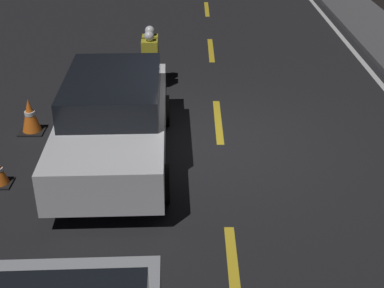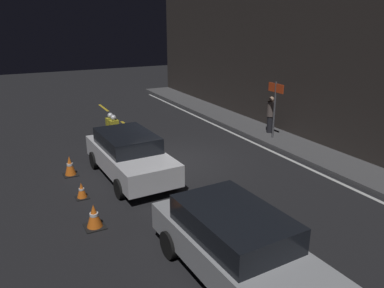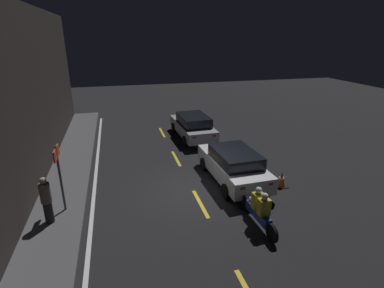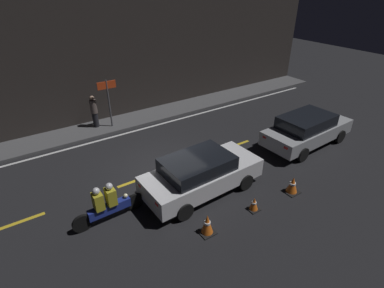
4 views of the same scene
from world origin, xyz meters
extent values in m
plane|color=black|center=(0.00, 0.00, 0.00)|extent=(56.00, 56.00, 0.00)
cube|color=gold|center=(-10.00, 0.00, 0.00)|extent=(2.00, 0.14, 0.01)
cube|color=gold|center=(-5.50, 0.00, 0.00)|extent=(2.00, 0.14, 0.01)
cube|color=gold|center=(-1.00, 0.00, 0.00)|extent=(2.00, 0.14, 0.01)
cube|color=gold|center=(3.50, 0.00, 0.00)|extent=(2.00, 0.14, 0.01)
cube|color=silver|center=(0.50, -1.86, 0.64)|extent=(4.37, 1.90, 0.67)
cube|color=black|center=(0.28, -1.87, 1.22)|extent=(2.43, 1.65, 0.49)
cube|color=red|center=(-1.65, -1.38, 0.80)|extent=(0.07, 0.20, 0.10)
cube|color=red|center=(-1.60, -2.51, 0.80)|extent=(0.07, 0.20, 0.10)
cylinder|color=black|center=(1.80, -0.96, 0.30)|extent=(0.61, 0.20, 0.60)
cylinder|color=black|center=(1.87, -2.66, 0.30)|extent=(0.61, 0.20, 0.60)
cylinder|color=black|center=(-0.87, -1.06, 0.30)|extent=(0.61, 0.20, 0.60)
cylinder|color=black|center=(-0.80, -2.76, 0.30)|extent=(0.61, 0.20, 0.60)
cube|color=red|center=(4.27, -1.18, 0.78)|extent=(0.07, 0.20, 0.10)
cube|color=red|center=(4.32, -2.30, 0.78)|extent=(0.07, 0.20, 0.10)
cylinder|color=black|center=(-1.89, -1.44, 0.30)|extent=(0.60, 0.10, 0.59)
cylinder|color=black|center=(-3.66, -1.49, 0.30)|extent=(0.60, 0.12, 0.59)
cube|color=navy|center=(-2.77, -1.46, 0.45)|extent=(1.36, 0.28, 0.30)
sphere|color=#F2EABF|center=(-2.20, -1.45, 0.68)|extent=(0.14, 0.14, 0.14)
cube|color=gold|center=(-2.67, -1.46, 0.87)|extent=(0.29, 0.37, 0.55)
sphere|color=silver|center=(-2.67, -1.46, 1.26)|extent=(0.22, 0.22, 0.22)
cube|color=gold|center=(-3.07, -1.47, 0.87)|extent=(0.29, 0.37, 0.55)
sphere|color=silver|center=(-3.07, -1.47, 1.26)|extent=(0.22, 0.22, 0.22)
cube|color=black|center=(-0.55, -3.63, 0.01)|extent=(0.47, 0.47, 0.03)
cone|color=orange|center=(-0.55, -3.63, 0.36)|extent=(0.36, 0.36, 0.65)
cylinder|color=white|center=(-0.55, -3.63, 0.39)|extent=(0.20, 0.20, 0.08)
cube|color=black|center=(1.34, -3.65, 0.01)|extent=(0.37, 0.37, 0.03)
camera|label=1|loc=(8.69, -0.54, 4.70)|focal=50.00mm
camera|label=2|loc=(11.63, -5.37, 5.00)|focal=35.00mm
camera|label=3|loc=(-10.39, 2.77, 5.97)|focal=28.00mm
camera|label=4|loc=(-4.58, -8.89, 6.79)|focal=28.00mm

